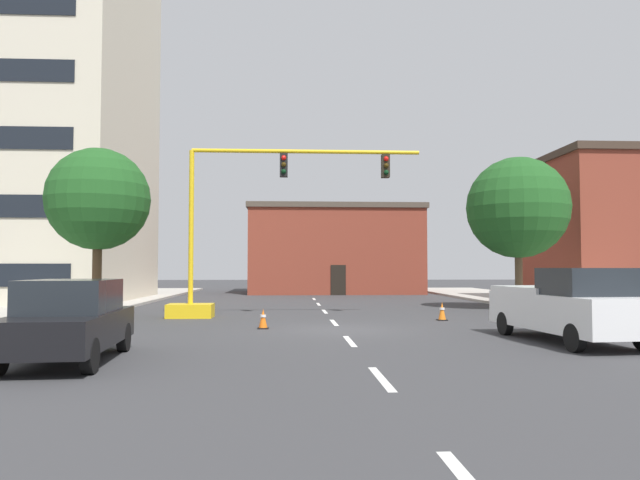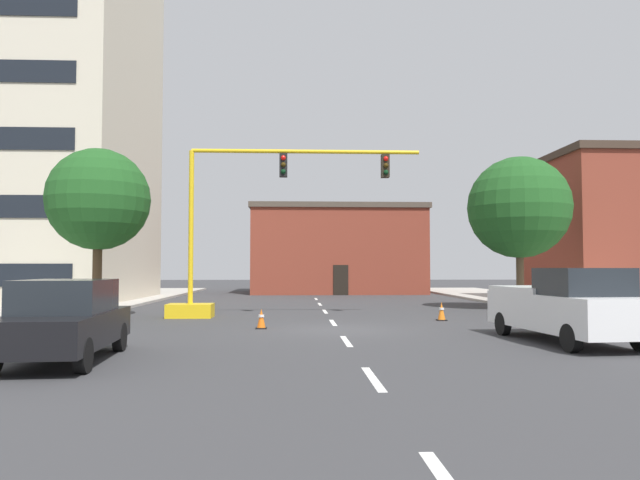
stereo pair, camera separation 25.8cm
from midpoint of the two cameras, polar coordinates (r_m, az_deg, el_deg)
The scene contains 19 objects.
ground_plane at distance 19.47m, azimuth 1.53°, elevation -8.54°, with size 160.00×160.00×0.00m, color #38383A.
sidewalk_left at distance 29.45m, azimuth -24.88°, elevation -6.16°, with size 6.00×56.00×0.14m, color #B2ADA3.
sidewalk_right at distance 30.74m, azimuth 24.11°, elevation -6.02°, with size 6.00×56.00×0.14m, color #B2ADA3.
lane_stripe_seg_1 at distance 11.10m, azimuth 5.17°, elevation -12.98°, with size 0.16×2.40×0.01m, color silver.
lane_stripe_seg_2 at distance 16.50m, azimuth 2.39°, elevation -9.59°, with size 0.16×2.40×0.01m, color silver.
lane_stripe_seg_3 at distance 21.95m, azimuth 1.00°, elevation -7.86°, with size 0.16×2.40×0.01m, color silver.
lane_stripe_seg_4 at distance 27.42m, azimuth 0.18°, elevation -6.82°, with size 0.16×2.40×0.01m, color silver.
lane_stripe_seg_5 at distance 32.90m, azimuth -0.37°, elevation -6.13°, with size 0.16×2.40×0.01m, color silver.
lane_stripe_seg_6 at distance 38.39m, azimuth -0.77°, elevation -5.63°, with size 0.16×2.40×0.01m, color silver.
building_tall_left at distance 40.47m, azimuth -27.21°, elevation 11.47°, with size 14.48×13.63×23.32m.
building_brick_center at distance 48.46m, azimuth 1.12°, elevation -0.96°, with size 13.48×9.74×6.83m.
building_row_right at distance 39.39m, azimuth 27.73°, elevation 0.93°, with size 11.18×8.67×8.47m.
traffic_signal_gantry at distance 24.45m, azimuth -9.32°, elevation -1.88°, with size 10.20×1.20×6.83m.
tree_right_mid at distance 30.38m, azimuth 18.07°, elevation 2.93°, with size 4.87×4.87×7.33m.
tree_left_near at distance 25.08m, azimuth -20.63°, elevation 3.62°, with size 4.00×4.00×6.68m.
pickup_truck_white at distance 17.41m, azimuth 22.17°, elevation -5.82°, with size 2.48×5.56×1.99m.
sedan_black_near_left at distance 13.94m, azimuth -23.23°, elevation -7.00°, with size 2.13×4.61×1.74m.
traffic_cone_roadside_a at distance 19.85m, azimuth -5.81°, elevation -7.49°, with size 0.36×0.36×0.65m.
traffic_cone_roadside_b at distance 23.25m, azimuth 11.23°, elevation -6.68°, with size 0.36×0.36×0.70m.
Camera 1 is at (-1.69, -19.30, 2.00)m, focal length 33.64 mm.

